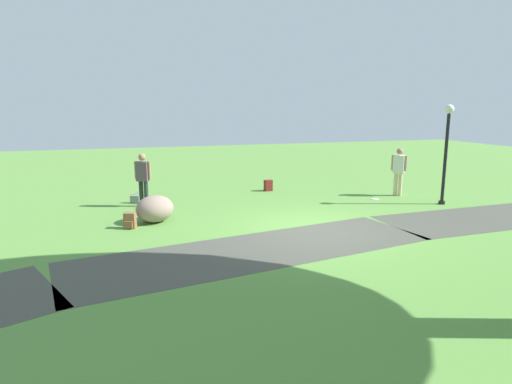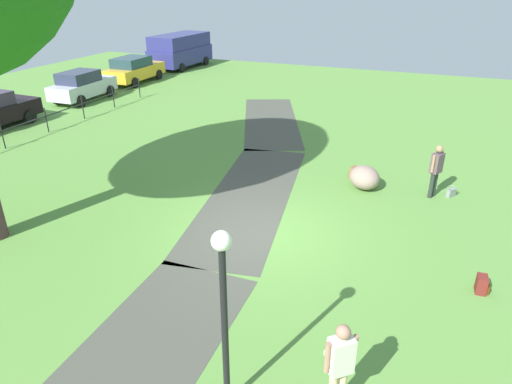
{
  "view_description": "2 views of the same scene",
  "coord_description": "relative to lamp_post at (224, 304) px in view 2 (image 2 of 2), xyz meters",
  "views": [
    {
      "loc": [
        4.68,
        9.73,
        3.05
      ],
      "look_at": [
        1.82,
        0.74,
        1.2
      ],
      "focal_mm": 30.97,
      "sensor_mm": 36.0,
      "label": 1
    },
    {
      "loc": [
        -9.49,
        -3.75,
        6.02
      ],
      "look_at": [
        0.02,
        0.15,
        1.14
      ],
      "focal_mm": 31.96,
      "sensor_mm": 36.0,
      "label": 2
    }
  ],
  "objects": [
    {
      "name": "lawn_boulder",
      "position": [
        8.81,
        -0.52,
        -1.57
      ],
      "size": [
        1.37,
        1.33,
        0.72
      ],
      "color": "gray",
      "rests_on": "ground"
    },
    {
      "name": "footpath_segment_mid",
      "position": [
        6.97,
        2.56,
        -1.93
      ],
      "size": [
        8.28,
        3.64,
        0.01
      ],
      "color": "#47493F",
      "rests_on": "ground"
    },
    {
      "name": "woman_with_handbag",
      "position": [
        8.97,
        -2.52,
        -0.99
      ],
      "size": [
        0.47,
        0.38,
        1.63
      ],
      "color": "#252E28",
      "rests_on": "ground"
    },
    {
      "name": "man_near_boulder",
      "position": [
        0.53,
        -1.58,
        -0.99
      ],
      "size": [
        0.42,
        0.43,
        1.64
      ],
      "color": "beige",
      "rests_on": "ground"
    },
    {
      "name": "frisbee_on_grass",
      "position": [
        1.61,
        -1.25,
        -1.92
      ],
      "size": [
        0.24,
        0.24,
        0.02
      ],
      "color": "white",
      "rests_on": "ground"
    },
    {
      "name": "ground_plane",
      "position": [
        5.02,
        1.44,
        -1.93
      ],
      "size": [
        48.0,
        48.0,
        0.0
      ],
      "primitive_type": "plane",
      "color": "#5A8D3D"
    },
    {
      "name": "lamp_post",
      "position": [
        0.0,
        0.0,
        0.0
      ],
      "size": [
        0.28,
        0.28,
        3.09
      ],
      "color": "black",
      "rests_on": "ground"
    },
    {
      "name": "parked_sedan_red",
      "position": [
        14.35,
        15.33,
        -1.13
      ],
      "size": [
        3.87,
        1.78,
        1.56
      ],
      "color": "silver",
      "rests_on": "ground"
    },
    {
      "name": "parked_suv_orange",
      "position": [
        19.19,
        15.54,
        -1.12
      ],
      "size": [
        4.33,
        1.95,
        1.56
      ],
      "color": "gold",
      "rests_on": "ground"
    },
    {
      "name": "delivery_van",
      "position": [
        24.88,
        15.59,
        -0.67
      ],
      "size": [
        5.26,
        2.61,
        2.3
      ],
      "color": "navy",
      "rests_on": "ground"
    },
    {
      "name": "spare_backpack_on_lawn",
      "position": [
        4.5,
        -3.74,
        -1.74
      ],
      "size": [
        0.29,
        0.28,
        0.4
      ],
      "color": "maroon",
      "rests_on": "ground"
    },
    {
      "name": "handbag_on_grass",
      "position": [
        9.21,
        -3.07,
        -1.79
      ],
      "size": [
        0.38,
        0.38,
        0.31
      ],
      "color": "gray",
      "rests_on": "ground"
    },
    {
      "name": "backpack_by_boulder",
      "position": [
        9.47,
        -0.07,
        -1.74
      ],
      "size": [
        0.33,
        0.33,
        0.4
      ],
      "color": "brown",
      "rests_on": "ground"
    },
    {
      "name": "footpath_segment_far",
      "position": [
        14.6,
        4.77,
        -1.93
      ],
      "size": [
        8.28,
        5.24,
        0.01
      ],
      "color": "#47493F",
      "rests_on": "ground"
    }
  ]
}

